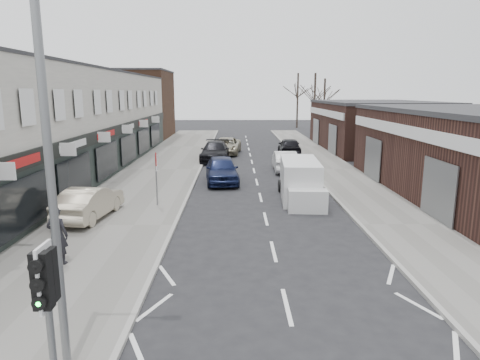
{
  "coord_description": "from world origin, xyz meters",
  "views": [
    {
      "loc": [
        -1.36,
        -8.4,
        5.57
      ],
      "look_at": [
        -1.2,
        6.02,
        2.6
      ],
      "focal_mm": 32.0,
      "sensor_mm": 36.0,
      "label": 1
    }
  ],
  "objects_px": {
    "pedestrian": "(57,235)",
    "parked_car_left_a": "(222,170)",
    "street_lamp": "(58,147)",
    "parked_car_right_b": "(289,147)",
    "traffic_light": "(46,292)",
    "sedan_on_pavement": "(90,202)",
    "parked_car_right_a": "(285,161)",
    "parked_car_left_c": "(226,146)",
    "white_van": "(300,181)",
    "parked_car_left_b": "(215,151)",
    "warning_sign": "(157,163)"
  },
  "relations": [
    {
      "from": "pedestrian",
      "to": "parked_car_left_a",
      "type": "distance_m",
      "value": 14.06
    },
    {
      "from": "street_lamp",
      "to": "parked_car_right_b",
      "type": "relative_size",
      "value": 1.71
    },
    {
      "from": "parked_car_left_a",
      "to": "parked_car_right_b",
      "type": "bearing_deg",
      "value": 59.19
    },
    {
      "from": "traffic_light",
      "to": "parked_car_right_b",
      "type": "distance_m",
      "value": 32.61
    },
    {
      "from": "sedan_on_pavement",
      "to": "parked_car_right_a",
      "type": "distance_m",
      "value": 15.62
    },
    {
      "from": "pedestrian",
      "to": "parked_car_left_a",
      "type": "bearing_deg",
      "value": -103.51
    },
    {
      "from": "traffic_light",
      "to": "parked_car_left_a",
      "type": "distance_m",
      "value": 20.09
    },
    {
      "from": "traffic_light",
      "to": "parked_car_left_c",
      "type": "height_order",
      "value": "traffic_light"
    },
    {
      "from": "parked_car_right_b",
      "to": "white_van",
      "type": "bearing_deg",
      "value": 87.21
    },
    {
      "from": "street_lamp",
      "to": "pedestrian",
      "type": "xyz_separation_m",
      "value": [
        -2.54,
        5.51,
        -3.55
      ]
    },
    {
      "from": "parked_car_left_b",
      "to": "parked_car_left_c",
      "type": "relative_size",
      "value": 1.03
    },
    {
      "from": "traffic_light",
      "to": "street_lamp",
      "type": "height_order",
      "value": "street_lamp"
    },
    {
      "from": "warning_sign",
      "to": "parked_car_left_b",
      "type": "relative_size",
      "value": 0.49
    },
    {
      "from": "white_van",
      "to": "parked_car_left_a",
      "type": "height_order",
      "value": "white_van"
    },
    {
      "from": "parked_car_left_a",
      "to": "parked_car_right_b",
      "type": "xyz_separation_m",
      "value": [
        5.69,
        11.69,
        -0.03
      ]
    },
    {
      "from": "parked_car_left_b",
      "to": "parked_car_left_c",
      "type": "height_order",
      "value": "parked_car_left_b"
    },
    {
      "from": "traffic_light",
      "to": "sedan_on_pavement",
      "type": "distance_m",
      "value": 12.43
    },
    {
      "from": "traffic_light",
      "to": "parked_car_left_a",
      "type": "relative_size",
      "value": 0.64
    },
    {
      "from": "warning_sign",
      "to": "sedan_on_pavement",
      "type": "xyz_separation_m",
      "value": [
        -2.61,
        -2.15,
        -1.37
      ]
    },
    {
      "from": "parked_car_left_a",
      "to": "white_van",
      "type": "bearing_deg",
      "value": -50.72
    },
    {
      "from": "street_lamp",
      "to": "parked_car_left_c",
      "type": "bearing_deg",
      "value": 85.77
    },
    {
      "from": "pedestrian",
      "to": "parked_car_left_a",
      "type": "height_order",
      "value": "pedestrian"
    },
    {
      "from": "sedan_on_pavement",
      "to": "parked_car_left_c",
      "type": "distance_m",
      "value": 21.53
    },
    {
      "from": "pedestrian",
      "to": "parked_car_right_b",
      "type": "bearing_deg",
      "value": -106.25
    },
    {
      "from": "white_van",
      "to": "street_lamp",
      "type": "bearing_deg",
      "value": -110.97
    },
    {
      "from": "white_van",
      "to": "pedestrian",
      "type": "height_order",
      "value": "white_van"
    },
    {
      "from": "parked_car_left_a",
      "to": "parked_car_right_a",
      "type": "bearing_deg",
      "value": 37.25
    },
    {
      "from": "white_van",
      "to": "parked_car_right_a",
      "type": "distance_m",
      "value": 8.36
    },
    {
      "from": "parked_car_left_a",
      "to": "street_lamp",
      "type": "bearing_deg",
      "value": -101.94
    },
    {
      "from": "sedan_on_pavement",
      "to": "pedestrian",
      "type": "bearing_deg",
      "value": 104.76
    },
    {
      "from": "warning_sign",
      "to": "parked_car_right_a",
      "type": "bearing_deg",
      "value": 53.3
    },
    {
      "from": "sedan_on_pavement",
      "to": "warning_sign",
      "type": "bearing_deg",
      "value": -133.51
    },
    {
      "from": "white_van",
      "to": "parked_car_left_b",
      "type": "relative_size",
      "value": 1.0
    },
    {
      "from": "warning_sign",
      "to": "parked_car_left_c",
      "type": "distance_m",
      "value": 18.93
    },
    {
      "from": "parked_car_right_a",
      "to": "white_van",
      "type": "bearing_deg",
      "value": 90.07
    },
    {
      "from": "parked_car_right_b",
      "to": "street_lamp",
      "type": "bearing_deg",
      "value": 77.56
    },
    {
      "from": "parked_car_right_b",
      "to": "warning_sign",
      "type": "bearing_deg",
      "value": 66.15
    },
    {
      "from": "warning_sign",
      "to": "parked_car_right_a",
      "type": "distance_m",
      "value": 12.4
    },
    {
      "from": "white_van",
      "to": "pedestrian",
      "type": "bearing_deg",
      "value": -132.28
    },
    {
      "from": "traffic_light",
      "to": "parked_car_right_a",
      "type": "xyz_separation_m",
      "value": [
        6.6,
        23.89,
        -1.69
      ]
    },
    {
      "from": "pedestrian",
      "to": "parked_car_right_b",
      "type": "relative_size",
      "value": 0.41
    },
    {
      "from": "traffic_light",
      "to": "parked_car_left_c",
      "type": "bearing_deg",
      "value": 86.15
    },
    {
      "from": "traffic_light",
      "to": "parked_car_right_b",
      "type": "height_order",
      "value": "traffic_light"
    },
    {
      "from": "traffic_light",
      "to": "pedestrian",
      "type": "xyz_separation_m",
      "value": [
        -2.67,
        6.72,
        -1.35
      ]
    },
    {
      "from": "street_lamp",
      "to": "parked_car_right_a",
      "type": "height_order",
      "value": "street_lamp"
    },
    {
      "from": "sedan_on_pavement",
      "to": "parked_car_right_b",
      "type": "height_order",
      "value": "parked_car_right_b"
    },
    {
      "from": "street_lamp",
      "to": "parked_car_right_b",
      "type": "xyz_separation_m",
      "value": [
        8.02,
        30.39,
        -3.82
      ]
    },
    {
      "from": "white_van",
      "to": "parked_car_right_a",
      "type": "relative_size",
      "value": 1.23
    },
    {
      "from": "parked_car_left_b",
      "to": "parked_car_right_b",
      "type": "relative_size",
      "value": 1.17
    },
    {
      "from": "pedestrian",
      "to": "parked_car_left_b",
      "type": "relative_size",
      "value": 0.35
    }
  ]
}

